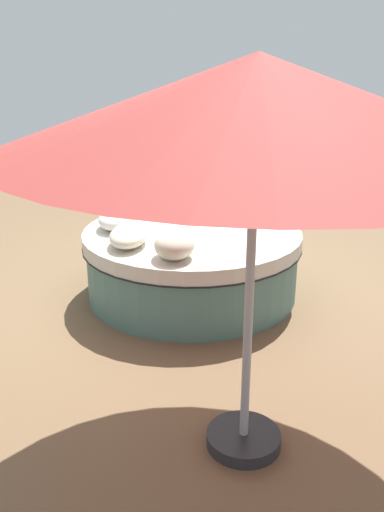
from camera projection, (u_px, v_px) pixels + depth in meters
ground_plane at (192, 293)px, 5.28m from camera, size 16.00×16.00×0.00m
round_bed at (192, 262)px, 5.17m from camera, size 2.02×2.02×0.63m
throw_pillow_0 at (116, 219)px, 5.10m from camera, size 0.51×0.33×0.18m
throw_pillow_1 at (129, 235)px, 4.66m from camera, size 0.54×0.32×0.17m
throw_pillow_2 at (174, 245)px, 4.36m from camera, size 0.40×0.32×0.22m
patio_chair at (168, 191)px, 6.77m from camera, size 0.63×0.64×0.98m
patio_umbrella at (257, 104)px, 2.57m from camera, size 2.54×2.54×2.19m
planter at (158, 157)px, 7.93m from camera, size 0.93×0.93×1.28m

